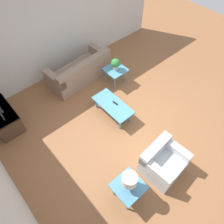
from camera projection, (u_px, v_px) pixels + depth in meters
ground_plane at (128, 124)px, 5.79m from camera, size 14.00×14.00×0.00m
wall_right at (56, 30)px, 6.15m from camera, size 0.12×7.20×2.70m
sofa at (80, 72)px, 6.62m from camera, size 0.96×1.98×0.80m
armchair at (162, 162)px, 4.79m from camera, size 0.83×0.92×0.73m
coffee_table at (113, 106)px, 5.74m from camera, size 1.15×0.53×0.39m
side_table_plant at (115, 71)px, 6.44m from camera, size 0.58×0.58×0.51m
side_table_lamp at (128, 187)px, 4.31m from camera, size 0.58×0.58×0.51m
tv_stand_chest at (3, 117)px, 5.55m from camera, size 1.10×0.60×0.56m
potted_plant at (116, 64)px, 6.22m from camera, size 0.26×0.26×0.36m
table_lamp at (130, 180)px, 4.02m from camera, size 0.29×0.29×0.45m
remote_control at (115, 103)px, 5.72m from camera, size 0.16×0.05×0.02m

